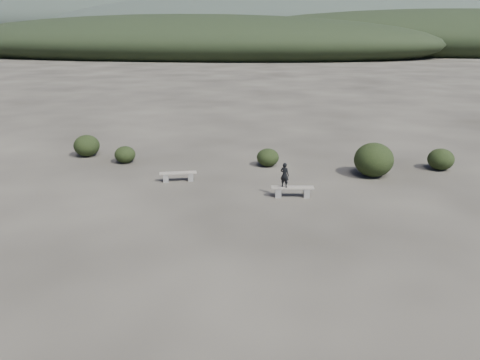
# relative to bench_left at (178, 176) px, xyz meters

# --- Properties ---
(ground) EXTENTS (1200.00, 1200.00, 0.00)m
(ground) POSITION_rel_bench_left_xyz_m (3.02, -6.24, -0.24)
(ground) COLOR #2D2923
(ground) RESTS_ON ground
(bench_left) EXTENTS (1.63, 0.76, 0.40)m
(bench_left) POSITION_rel_bench_left_xyz_m (0.00, 0.00, 0.00)
(bench_left) COLOR gray
(bench_left) RESTS_ON ground
(bench_right) EXTENTS (1.71, 0.55, 0.42)m
(bench_right) POSITION_rel_bench_left_xyz_m (4.98, -1.29, 0.01)
(bench_right) COLOR gray
(bench_right) RESTS_ON ground
(seated_person) EXTENTS (0.43, 0.36, 0.99)m
(seated_person) POSITION_rel_bench_left_xyz_m (4.65, -1.33, 0.67)
(seated_person) COLOR black
(seated_person) RESTS_ON bench_right
(shrub_a) EXTENTS (1.01, 1.01, 0.83)m
(shrub_a) POSITION_rel_bench_left_xyz_m (-3.34, 2.44, 0.17)
(shrub_a) COLOR black
(shrub_a) RESTS_ON ground
(shrub_c) EXTENTS (1.07, 1.07, 0.85)m
(shrub_c) POSITION_rel_bench_left_xyz_m (3.66, 2.86, 0.18)
(shrub_c) COLOR black
(shrub_c) RESTS_ON ground
(shrub_d) EXTENTS (1.74, 1.74, 1.52)m
(shrub_d) POSITION_rel_bench_left_xyz_m (8.46, 1.94, 0.52)
(shrub_d) COLOR black
(shrub_d) RESTS_ON ground
(shrub_e) EXTENTS (1.20, 1.20, 1.00)m
(shrub_e) POSITION_rel_bench_left_xyz_m (11.72, 3.40, 0.26)
(shrub_e) COLOR black
(shrub_e) RESTS_ON ground
(shrub_f) EXTENTS (1.30, 1.30, 1.10)m
(shrub_f) POSITION_rel_bench_left_xyz_m (-5.75, 3.35, 0.31)
(shrub_f) COLOR black
(shrub_f) RESTS_ON ground
(mountain_ridges) EXTENTS (500.00, 400.00, 56.00)m
(mountain_ridges) POSITION_rel_bench_left_xyz_m (-4.46, 332.82, 10.59)
(mountain_ridges) COLOR black
(mountain_ridges) RESTS_ON ground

